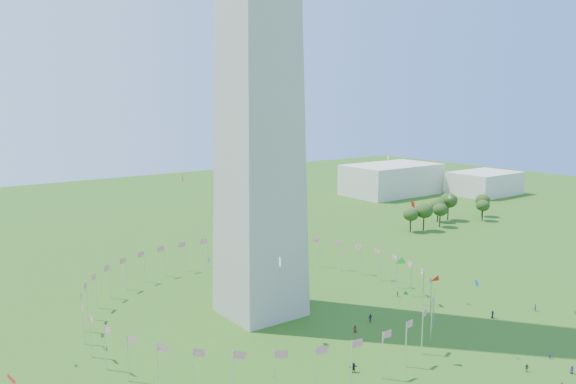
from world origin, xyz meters
name	(u,v)px	position (x,y,z in m)	size (l,w,h in m)	color
flag_ring	(260,294)	(0.00, 50.00, 4.50)	(80.24, 80.24, 9.00)	silver
gov_building_east_a	(391,179)	(150.00, 150.00, 8.00)	(50.00, 30.00, 16.00)	beige
gov_building_east_b	(485,183)	(190.00, 120.00, 6.00)	(35.00, 25.00, 12.00)	beige
crowd	(416,381)	(2.96, 4.51, 0.90)	(93.16, 77.28, 2.01)	gray
kites_aloft	(381,250)	(11.90, 22.65, 19.55)	(117.72, 67.68, 40.96)	red
tree_line_east	(446,212)	(113.93, 85.60, 5.02)	(53.14, 15.50, 11.39)	#31521B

